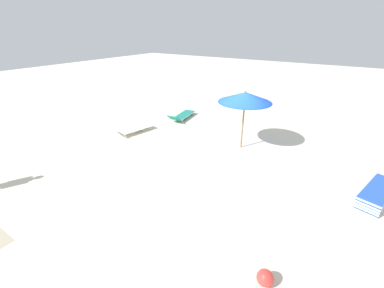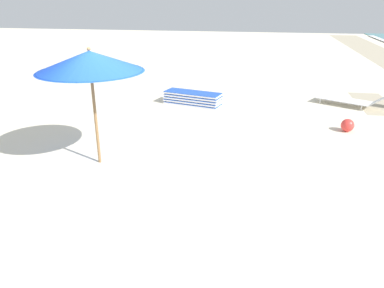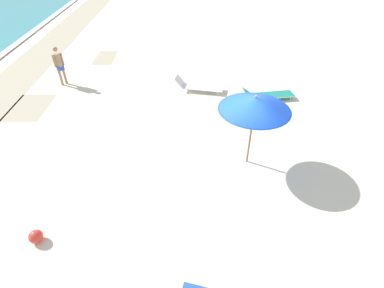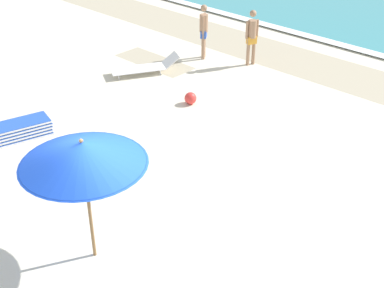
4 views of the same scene
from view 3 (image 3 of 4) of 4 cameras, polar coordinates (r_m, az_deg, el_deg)
name	(u,v)px [view 3 (image 3 of 4)]	position (r m, az deg, el deg)	size (l,w,h in m)	color
ground_plane	(218,157)	(9.94, 4.93, -2.55)	(60.00, 60.00, 0.16)	beige
beach_umbrella	(255,104)	(8.59, 11.92, 7.51)	(2.08, 2.08, 2.38)	olive
sun_lounger_beside_umbrella	(198,86)	(13.62, 1.19, 10.96)	(1.03, 2.22, 0.60)	white
sun_lounger_near_water_left	(268,95)	(13.33, 14.26, 9.10)	(0.92, 2.30, 0.52)	#1E8475
beachgoer_shoreline_child	(59,64)	(15.11, -23.98, 13.80)	(0.34, 0.35, 1.76)	#A37A5B
beach_ball	(36,237)	(8.38, -27.61, -15.35)	(0.33, 0.33, 0.33)	red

